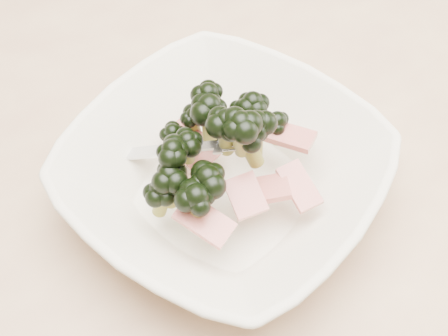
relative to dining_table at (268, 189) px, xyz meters
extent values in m
cube|color=tan|center=(0.00, 0.00, 0.08)|extent=(1.20, 0.80, 0.04)
cylinder|color=tan|center=(0.55, 0.35, -0.30)|extent=(0.06, 0.06, 0.71)
imported|color=beige|center=(-0.09, -0.04, 0.14)|extent=(0.40, 0.40, 0.08)
cylinder|color=olive|center=(-0.07, -0.04, 0.19)|extent=(0.03, 0.02, 0.05)
ellipsoid|color=black|center=(-0.07, -0.04, 0.22)|extent=(0.04, 0.04, 0.03)
cylinder|color=olive|center=(-0.03, 0.00, 0.15)|extent=(0.02, 0.03, 0.05)
ellipsoid|color=black|center=(-0.03, 0.00, 0.18)|extent=(0.04, 0.04, 0.03)
cylinder|color=olive|center=(-0.13, -0.02, 0.17)|extent=(0.02, 0.02, 0.04)
ellipsoid|color=black|center=(-0.13, -0.02, 0.19)|extent=(0.04, 0.04, 0.03)
cylinder|color=olive|center=(-0.12, -0.06, 0.16)|extent=(0.02, 0.02, 0.04)
ellipsoid|color=black|center=(-0.12, -0.06, 0.19)|extent=(0.04, 0.04, 0.03)
cylinder|color=olive|center=(-0.04, 0.01, 0.15)|extent=(0.02, 0.02, 0.03)
ellipsoid|color=black|center=(-0.04, 0.01, 0.17)|extent=(0.03, 0.03, 0.02)
cylinder|color=olive|center=(-0.11, 0.02, 0.14)|extent=(0.02, 0.01, 0.03)
ellipsoid|color=black|center=(-0.11, 0.02, 0.16)|extent=(0.03, 0.03, 0.02)
cylinder|color=olive|center=(-0.06, 0.04, 0.15)|extent=(0.01, 0.02, 0.04)
ellipsoid|color=black|center=(-0.06, 0.04, 0.17)|extent=(0.03, 0.03, 0.02)
cylinder|color=olive|center=(-0.14, -0.04, 0.15)|extent=(0.02, 0.02, 0.04)
ellipsoid|color=black|center=(-0.14, -0.04, 0.18)|extent=(0.04, 0.04, 0.03)
cylinder|color=olive|center=(-0.05, -0.04, 0.18)|extent=(0.02, 0.02, 0.04)
ellipsoid|color=black|center=(-0.05, -0.04, 0.20)|extent=(0.04, 0.04, 0.03)
cylinder|color=olive|center=(-0.08, 0.01, 0.16)|extent=(0.02, 0.03, 0.05)
ellipsoid|color=black|center=(-0.08, 0.01, 0.19)|extent=(0.04, 0.04, 0.03)
cylinder|color=olive|center=(-0.16, -0.04, 0.14)|extent=(0.02, 0.02, 0.04)
ellipsoid|color=black|center=(-0.16, -0.04, 0.17)|extent=(0.04, 0.04, 0.03)
cylinder|color=olive|center=(-0.08, 0.03, 0.14)|extent=(0.02, 0.01, 0.02)
ellipsoid|color=black|center=(-0.08, 0.03, 0.16)|extent=(0.03, 0.03, 0.02)
cylinder|color=olive|center=(-0.08, -0.03, 0.19)|extent=(0.02, 0.02, 0.04)
ellipsoid|color=black|center=(-0.08, -0.03, 0.21)|extent=(0.04, 0.04, 0.03)
cylinder|color=olive|center=(-0.14, -0.07, 0.16)|extent=(0.02, 0.03, 0.05)
ellipsoid|color=black|center=(-0.14, -0.07, 0.18)|extent=(0.04, 0.04, 0.03)
cylinder|color=olive|center=(-0.07, 0.03, 0.16)|extent=(0.03, 0.03, 0.05)
ellipsoid|color=black|center=(-0.07, 0.03, 0.19)|extent=(0.04, 0.04, 0.03)
cylinder|color=olive|center=(-0.01, -0.02, 0.15)|extent=(0.01, 0.02, 0.03)
ellipsoid|color=black|center=(-0.01, -0.02, 0.17)|extent=(0.03, 0.03, 0.03)
cylinder|color=olive|center=(-0.06, -0.05, 0.17)|extent=(0.03, 0.03, 0.04)
ellipsoid|color=black|center=(-0.06, -0.05, 0.20)|extent=(0.04, 0.04, 0.03)
cylinder|color=olive|center=(-0.11, -0.01, 0.17)|extent=(0.01, 0.02, 0.03)
ellipsoid|color=black|center=(-0.11, -0.01, 0.19)|extent=(0.03, 0.03, 0.03)
cube|color=maroon|center=(-0.09, 0.00, 0.14)|extent=(0.06, 0.04, 0.03)
cube|color=maroon|center=(-0.14, -0.09, 0.16)|extent=(0.05, 0.06, 0.02)
cube|color=maroon|center=(-0.03, -0.09, 0.15)|extent=(0.03, 0.05, 0.02)
cube|color=maroon|center=(-0.01, -0.04, 0.16)|extent=(0.05, 0.06, 0.01)
cube|color=maroon|center=(-0.10, 0.03, 0.14)|extent=(0.04, 0.06, 0.01)
cube|color=maroon|center=(-0.09, -0.08, 0.16)|extent=(0.04, 0.05, 0.02)
cube|color=maroon|center=(-0.07, -0.08, 0.15)|extent=(0.06, 0.05, 0.02)
camera|label=1|loc=(-0.27, -0.35, 0.66)|focal=50.00mm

